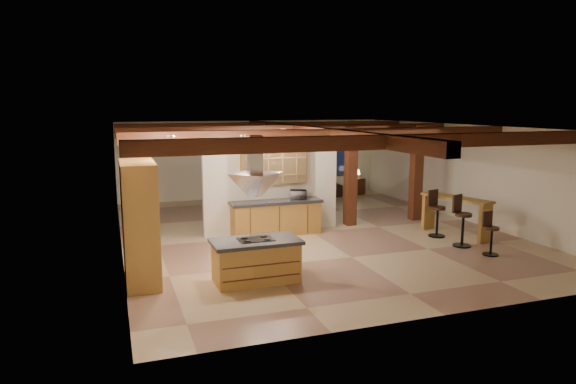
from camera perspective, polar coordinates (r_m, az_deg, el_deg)
name	(u,v)px	position (r m, az deg, el deg)	size (l,w,h in m)	color
ground	(312,232)	(14.21, 2.66, -4.51)	(12.00, 12.00, 0.00)	tan
room_walls	(312,168)	(13.89, 2.72, 2.63)	(12.00, 12.00, 12.00)	silver
ceiling_beams	(313,132)	(13.80, 2.75, 6.67)	(10.00, 12.00, 0.28)	#3B190E
timber_posts	(385,164)	(15.42, 10.68, 3.11)	(2.50, 0.30, 2.90)	#3B190E
partition_wall	(272,192)	(14.12, -1.83, -0.04)	(3.80, 0.18, 2.20)	silver
pantry_cabinet	(140,223)	(10.45, -16.12, -3.28)	(0.67, 1.60, 2.40)	#A77935
back_counter	(276,217)	(13.87, -1.34, -2.84)	(2.50, 0.66, 0.94)	#A77935
upper_display_cabinet	(274,166)	(13.83, -1.62, 2.90)	(1.80, 0.36, 0.95)	#A77935
range_hood	(255,193)	(9.95, -3.66, -0.13)	(1.10, 1.10, 1.40)	silver
back_windows	(322,156)	(20.43, 3.82, 4.06)	(2.70, 0.07, 1.70)	#3B190E
framed_art	(215,154)	(19.16, -8.14, 4.22)	(0.65, 0.05, 0.85)	#3B190E
recessed_cans	(237,133)	(11.18, -5.69, 6.52)	(3.16, 2.46, 0.03)	silver
kitchen_island	(256,260)	(10.26, -3.57, -7.56)	(1.75, 0.94, 0.87)	#A77935
dining_table	(287,203)	(16.71, -0.09, -1.26)	(1.79, 1.00, 0.63)	#37180D
sofa	(312,188)	(19.69, 2.66, 0.41)	(2.21, 0.86, 0.65)	black
microwave	(298,195)	(13.97, 1.17, -0.29)	(0.44, 0.30, 0.25)	#B8B8BD
bar_counter	(456,210)	(14.44, 18.14, -1.86)	(1.04, 2.07, 1.06)	#A77935
side_table	(356,186)	(20.44, 7.60, 0.65)	(0.50, 0.50, 0.63)	#3B190E
table_lamp	(357,172)	(20.37, 7.63, 2.19)	(0.29, 0.29, 0.34)	black
bar_stool_a	(490,233)	(12.89, 21.58, -4.27)	(0.36, 0.37, 1.03)	black
bar_stool_b	(461,221)	(13.41, 18.71, -3.02)	(0.48, 0.49, 1.28)	black
bar_stool_c	(436,213)	(14.22, 16.15, -2.28)	(0.45, 0.46, 1.24)	black
dining_chairs	(287,195)	(16.66, -0.09, -0.35)	(2.18, 2.18, 1.15)	#3B190E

